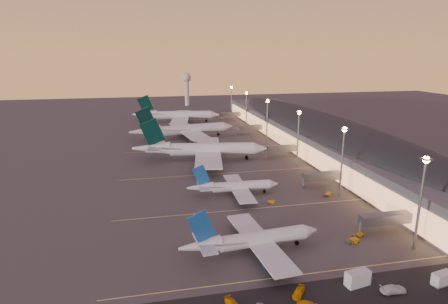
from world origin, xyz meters
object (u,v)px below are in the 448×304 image
(baggage_tug_c, at_px, (271,202))
(baggage_tug_d, at_px, (328,195))
(service_van_b, at_px, (233,304))
(service_van_d, at_px, (299,292))
(service_van_e, at_px, (393,289))
(baggage_tug_b, at_px, (358,235))
(catering_truck_a, at_px, (359,278))
(catering_truck_b, at_px, (443,279))
(airliner_wide_far, at_px, (176,115))
(airliner_narrow_south, at_px, (252,240))
(airliner_narrow_north, at_px, (233,187))
(airliner_wide_near, at_px, (200,149))
(radar_tower, at_px, (187,84))
(airliner_wide_mid, at_px, (184,130))
(baggage_tug_a, at_px, (353,241))

(baggage_tug_c, relative_size, baggage_tug_d, 0.88)
(service_van_b, relative_size, service_van_d, 1.00)
(service_van_d, xyz_separation_m, service_van_e, (20.74, -3.48, 0.17))
(baggage_tug_d, distance_m, service_van_d, 62.81)
(baggage_tug_b, xyz_separation_m, service_van_e, (-6.75, -25.16, 0.42))
(catering_truck_a, distance_m, catering_truck_b, 19.27)
(catering_truck_a, bearing_deg, catering_truck_b, -22.09)
(baggage_tug_b, relative_size, service_van_b, 0.69)
(airliner_wide_far, bearing_deg, service_van_d, -79.02)
(baggage_tug_b, bearing_deg, airliner_narrow_south, 179.14)
(airliner_narrow_north, bearing_deg, airliner_wide_near, 97.37)
(airliner_wide_far, xyz_separation_m, baggage_tug_d, (40.89, -165.97, -4.92))
(service_van_e, bearing_deg, service_van_d, 82.96)
(catering_truck_b, xyz_separation_m, baggage_tug_d, (0.29, 55.98, -0.90))
(airliner_narrow_north, xyz_separation_m, catering_truck_b, (33.52, -64.42, -1.78))
(service_van_d, relative_size, service_van_e, 0.80)
(service_van_d, bearing_deg, radar_tower, 127.37)
(airliner_wide_mid, relative_size, baggage_tug_d, 17.10)
(airliner_wide_near, xyz_separation_m, radar_tower, (17.01, 201.84, 16.43))
(radar_tower, height_order, baggage_tug_a, radar_tower)
(radar_tower, height_order, service_van_d, radar_tower)
(airliner_wide_far, xyz_separation_m, baggage_tug_a, (30.90, -200.15, -4.91))
(baggage_tug_c, relative_size, service_van_b, 0.72)
(airliner_narrow_north, distance_m, service_van_d, 61.33)
(baggage_tug_c, xyz_separation_m, service_van_d, (-10.98, -50.38, 0.24))
(airliner_narrow_south, height_order, baggage_tug_a, airliner_narrow_south)
(service_van_b, height_order, service_van_d, service_van_b)
(baggage_tug_a, distance_m, baggage_tug_c, 34.26)
(airliner_wide_near, bearing_deg, service_van_b, -85.84)
(airliner_wide_near, height_order, baggage_tug_a, airliner_wide_near)
(baggage_tug_a, relative_size, service_van_e, 0.70)
(airliner_narrow_south, height_order, airliner_narrow_north, airliner_narrow_south)
(baggage_tug_a, xyz_separation_m, catering_truck_b, (9.70, -21.81, 0.89))
(service_van_b, bearing_deg, airliner_narrow_south, 45.80)
(airliner_narrow_north, relative_size, baggage_tug_d, 8.99)
(baggage_tug_c, height_order, baggage_tug_d, baggage_tug_d)
(baggage_tug_a, bearing_deg, airliner_narrow_north, 103.11)
(airliner_wide_mid, distance_m, service_van_b, 161.64)
(service_van_b, xyz_separation_m, service_van_d, (14.90, 0.83, -0.00))
(airliner_wide_far, distance_m, service_van_b, 219.84)
(airliner_wide_mid, bearing_deg, baggage_tug_d, -78.06)
(airliner_wide_near, relative_size, baggage_tug_b, 20.40)
(service_van_e, bearing_deg, baggage_tug_b, -12.53)
(baggage_tug_c, xyz_separation_m, baggage_tug_d, (22.97, 2.46, 0.07))
(baggage_tug_d, relative_size, service_van_d, 0.82)
(baggage_tug_a, xyz_separation_m, catering_truck_a, (-9.18, -17.95, 1.12))
(service_van_b, bearing_deg, service_van_e, -22.68)
(airliner_wide_mid, relative_size, service_van_d, 14.05)
(airliner_wide_near, distance_m, service_van_e, 116.74)
(airliner_wide_far, height_order, catering_truck_b, airliner_wide_far)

